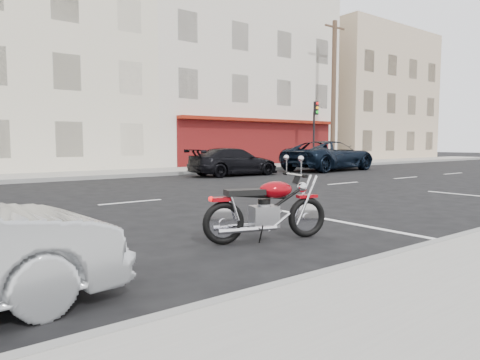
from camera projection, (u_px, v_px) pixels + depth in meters
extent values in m
plane|color=black|center=(200.00, 196.00, 11.63)|extent=(120.00, 120.00, 0.00)
cube|color=gray|center=(129.00, 334.00, 3.06)|extent=(80.00, 0.12, 0.16)
cube|color=beige|center=(5.00, 62.00, 22.82)|extent=(12.00, 12.00, 11.50)
cube|color=beige|center=(209.00, 76.00, 30.64)|extent=(14.00, 12.00, 12.50)
cube|color=tan|center=(344.00, 99.00, 39.79)|extent=(12.00, 12.00, 11.00)
cylinder|color=#422D1E|center=(334.00, 93.00, 27.41)|extent=(0.30, 0.30, 9.00)
cube|color=#422D1E|center=(335.00, 27.00, 27.06)|extent=(1.80, 0.10, 0.10)
cylinder|color=black|center=(314.00, 138.00, 26.30)|extent=(0.12, 0.12, 3.20)
cube|color=black|center=(316.00, 108.00, 26.02)|extent=(0.26, 0.18, 0.80)
cylinder|color=beige|center=(295.00, 159.00, 25.58)|extent=(0.20, 0.20, 0.60)
sphere|color=beige|center=(295.00, 154.00, 25.55)|extent=(0.20, 0.20, 0.20)
torus|color=black|center=(345.00, 215.00, 6.79)|extent=(0.62, 0.27, 0.62)
torus|color=black|center=(268.00, 221.00, 6.31)|extent=(0.62, 0.27, 0.62)
cube|color=maroon|center=(345.00, 195.00, 6.76)|extent=(0.34, 0.21, 0.05)
cube|color=maroon|center=(266.00, 198.00, 6.27)|extent=(0.31, 0.22, 0.06)
cube|color=gray|center=(306.00, 215.00, 6.53)|extent=(0.45, 0.38, 0.32)
ellipsoid|color=maroon|center=(317.00, 189.00, 6.56)|extent=(0.59, 0.45, 0.25)
cube|color=black|center=(288.00, 191.00, 6.39)|extent=(0.62, 0.39, 0.08)
cylinder|color=silver|center=(334.00, 174.00, 6.65)|extent=(0.22, 0.63, 0.03)
sphere|color=silver|center=(341.00, 187.00, 6.72)|extent=(0.16, 0.16, 0.16)
cylinder|color=silver|center=(292.00, 227.00, 6.31)|extent=(0.87, 0.32, 0.07)
cylinder|color=silver|center=(284.00, 224.00, 6.55)|extent=(0.87, 0.32, 0.07)
cylinder|color=silver|center=(343.00, 198.00, 6.75)|extent=(0.35, 0.14, 0.74)
cylinder|color=black|center=(317.00, 204.00, 6.59)|extent=(0.73, 0.26, 0.46)
imported|color=black|center=(329.00, 156.00, 22.34)|extent=(5.72, 2.98, 1.54)
imported|color=black|center=(234.00, 162.00, 18.81)|extent=(4.25, 1.86, 1.22)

